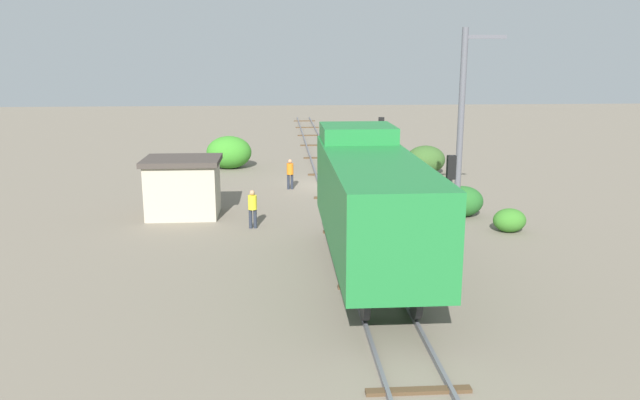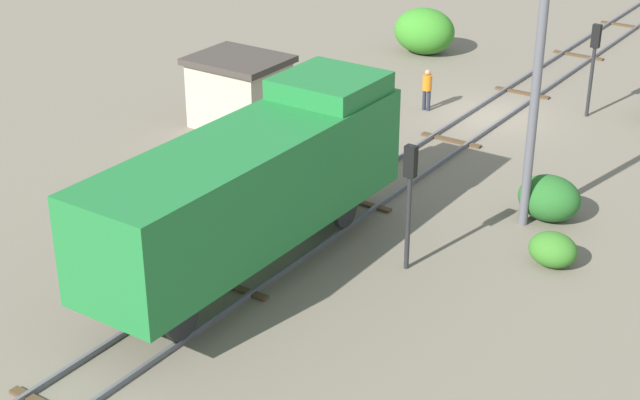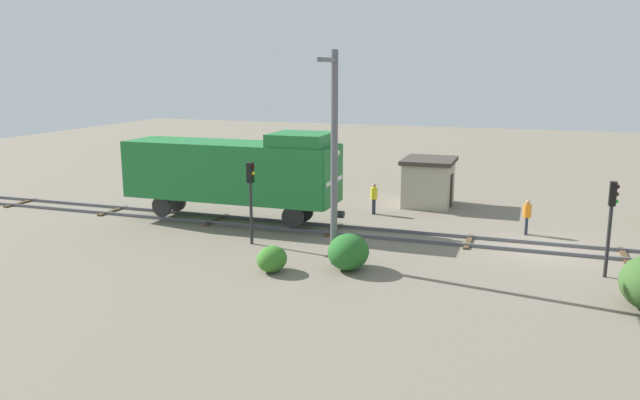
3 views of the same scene
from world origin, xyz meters
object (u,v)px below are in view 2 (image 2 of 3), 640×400
(traffic_signal_near, at_px, (594,53))
(worker_near_track, at_px, (427,87))
(traffic_signal_mid, at_px, (410,184))
(relay_hut, at_px, (240,91))
(worker_by_signal, at_px, (271,138))
(catenary_mast, at_px, (538,85))
(locomotive, at_px, (254,181))

(traffic_signal_near, bearing_deg, worker_near_track, 28.18)
(traffic_signal_mid, relative_size, relay_hut, 1.07)
(worker_near_track, xyz_separation_m, worker_by_signal, (1.80, 7.99, 0.00))
(traffic_signal_mid, bearing_deg, traffic_signal_near, -89.22)
(worker_near_track, relative_size, relay_hut, 0.49)
(worker_near_track, relative_size, worker_by_signal, 1.00)
(catenary_mast, distance_m, relay_hut, 13.06)
(traffic_signal_mid, height_order, worker_by_signal, traffic_signal_mid)
(locomotive, height_order, traffic_signal_near, locomotive)
(traffic_signal_mid, xyz_separation_m, catenary_mast, (-1.66, -4.42, 1.91))
(catenary_mast, bearing_deg, traffic_signal_mid, 69.46)
(locomotive, height_order, relay_hut, locomotive)
(catenary_mast, relative_size, relay_hut, 2.44)
(traffic_signal_near, distance_m, worker_by_signal, 13.34)
(worker_by_signal, bearing_deg, worker_near_track, 102.85)
(worker_by_signal, relative_size, catenary_mast, 0.20)
(traffic_signal_mid, height_order, relay_hut, traffic_signal_mid)
(locomotive, xyz_separation_m, relay_hut, (7.50, -8.73, -1.38))
(locomotive, bearing_deg, worker_by_signal, -56.30)
(locomotive, bearing_deg, relay_hut, -49.33)
(worker_near_track, distance_m, relay_hut, 7.55)
(worker_near_track, height_order, catenary_mast, catenary_mast)
(traffic_signal_mid, bearing_deg, relay_hut, -29.63)
(traffic_signal_near, xyz_separation_m, traffic_signal_mid, (-0.20, 14.76, 0.02))
(traffic_signal_mid, xyz_separation_m, relay_hut, (10.90, -6.20, -1.22))
(traffic_signal_near, height_order, worker_near_track, traffic_signal_near)
(locomotive, distance_m, relay_hut, 11.59)
(traffic_signal_near, height_order, traffic_signal_mid, traffic_signal_mid)
(locomotive, height_order, traffic_signal_mid, locomotive)
(traffic_signal_mid, distance_m, catenary_mast, 5.10)
(locomotive, relative_size, traffic_signal_mid, 3.11)
(worker_by_signal, bearing_deg, traffic_signal_mid, -0.83)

